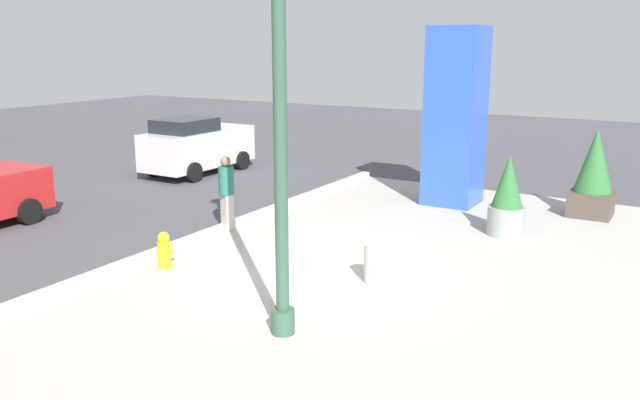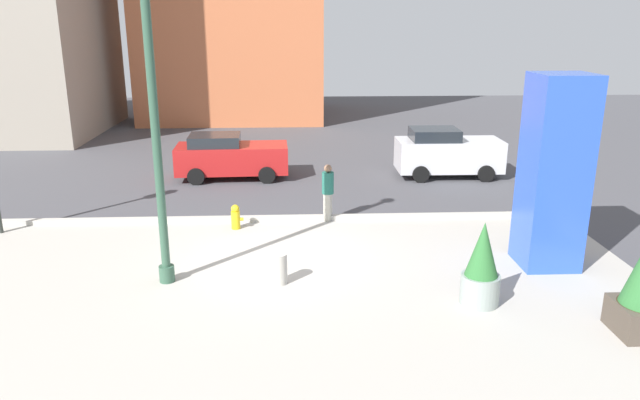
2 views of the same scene
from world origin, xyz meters
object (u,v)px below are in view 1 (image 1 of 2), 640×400
Objects in this scene: art_pillar_blue at (456,117)px; concrete_bollard at (374,264)px; potted_plant_by_pillar at (594,175)px; car_intersection at (197,145)px; potted_plant_curbside at (507,199)px; pedestrian_crossing at (226,189)px; fire_hydrant at (164,250)px; lamp_post at (280,89)px.

art_pillar_blue is 6.35× the size of concrete_bollard.
potted_plant_by_pillar is 12.43m from car_intersection.
potted_plant_curbside is 1.06× the size of pedestrian_crossing.
pedestrian_crossing is at bearing 145.35° from art_pillar_blue.
art_pillar_blue is at bearing 42.46° from potted_plant_curbside.
potted_plant_by_pillar reaches higher than fire_hydrant.
car_intersection reaches higher than fire_hydrant.
art_pillar_blue is 2.10× the size of potted_plant_by_pillar.
art_pillar_blue is 6.35× the size of fire_hydrant.
pedestrian_crossing is (-5.28, 3.65, -1.39)m from art_pillar_blue.
fire_hydrant is (-8.52, 6.55, -0.71)m from potted_plant_by_pillar.
lamp_post is 4.27× the size of pedestrian_crossing.
lamp_post is at bearing -133.42° from pedestrian_crossing.
lamp_post is 3.35× the size of potted_plant_by_pillar.
art_pillar_blue is at bearing 7.44° from concrete_bollard.
potted_plant_curbside is 6.49m from pedestrian_crossing.
car_intersection is at bearing 79.64° from potted_plant_curbside.
fire_hydrant is 9.72m from car_intersection.
potted_plant_by_pillar is at bearing -16.38° from lamp_post.
lamp_post reaches higher than pedestrian_crossing.
pedestrian_crossing is (2.76, 0.62, 0.63)m from fire_hydrant.
potted_plant_by_pillar is at bearing -86.37° from car_intersection.
concrete_bollard is at bearing -4.98° from lamp_post.
pedestrian_crossing is (-2.97, 5.77, 0.14)m from potted_plant_curbside.
lamp_post is 7.73m from potted_plant_curbside.
lamp_post is 5.13m from fire_hydrant.
fire_hydrant is (-8.04, 3.03, -2.01)m from art_pillar_blue.
fire_hydrant is at bearing 142.44° from potted_plant_by_pillar.
potted_plant_by_pillar reaches higher than concrete_bollard.
art_pillar_blue is at bearing -20.62° from fire_hydrant.
potted_plant_curbside is 7.71m from fire_hydrant.
potted_plant_curbside is at bearing -11.87° from lamp_post.
art_pillar_blue is 1.18× the size of car_intersection.
car_intersection is (-0.30, 8.88, -1.43)m from art_pillar_blue.
lamp_post is 6.50m from pedestrian_crossing.
art_pillar_blue reaches higher than pedestrian_crossing.
lamp_post is 10.57m from potted_plant_by_pillar.
pedestrian_crossing is at bearing 72.88° from concrete_bollard.
car_intersection is (7.74, 5.85, 0.58)m from fire_hydrant.
lamp_post is at bearing 163.62° from potted_plant_by_pillar.
fire_hydrant is at bearing 138.08° from potted_plant_curbside.
potted_plant_by_pillar is at bearing -20.36° from concrete_bollard.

